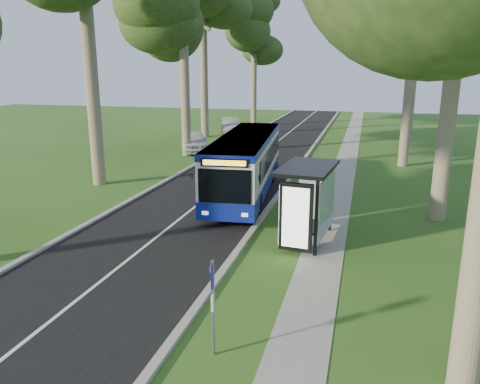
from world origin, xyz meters
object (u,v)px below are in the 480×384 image
object	(u,v)px
bus_shelter	(309,191)
car_white	(195,141)
bus_stop_sign	(213,297)
car_silver	(230,125)
bus	(246,164)
litter_bin	(290,200)

from	to	relation	value
bus_shelter	car_white	bearing A→B (deg)	127.56
bus_shelter	car_white	xyz separation A→B (m)	(-11.35, 18.34, -1.26)
bus_stop_sign	car_white	world-z (taller)	bus_stop_sign
bus_shelter	car_silver	distance (m)	32.12
bus_shelter	car_silver	xyz separation A→B (m)	(-11.71, 29.89, -1.31)
bus_stop_sign	car_silver	size ratio (longest dim) A/B	0.49
bus_stop_sign	car_white	size ratio (longest dim) A/B	0.48
car_white	bus_stop_sign	bearing A→B (deg)	-92.82
bus	litter_bin	world-z (taller)	bus
litter_bin	car_silver	world-z (taller)	car_silver
litter_bin	car_white	xyz separation A→B (m)	(-9.99, 13.91, 0.39)
bus_stop_sign	car_white	bearing A→B (deg)	101.67
bus_stop_sign	litter_bin	world-z (taller)	bus_stop_sign
car_silver	litter_bin	bearing A→B (deg)	-82.37
bus_shelter	car_silver	bearing A→B (deg)	117.19
bus_stop_sign	litter_bin	size ratio (longest dim) A/B	2.71
bus_stop_sign	car_silver	world-z (taller)	bus_stop_sign
bus	bus_shelter	bearing A→B (deg)	-64.15
bus	car_silver	size ratio (longest dim) A/B	2.51
bus_shelter	car_white	world-z (taller)	bus_shelter
bus_stop_sign	bus_shelter	size ratio (longest dim) A/B	0.65
bus_shelter	car_white	size ratio (longest dim) A/B	0.74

